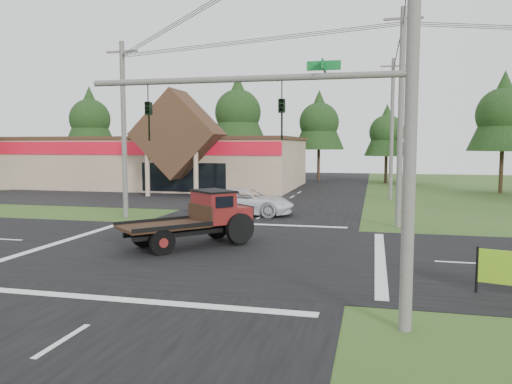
% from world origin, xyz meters
% --- Properties ---
extents(ground, '(120.00, 120.00, 0.00)m').
position_xyz_m(ground, '(0.00, 0.00, 0.00)').
color(ground, '#2F4A1A').
rests_on(ground, ground).
extents(road_ns, '(12.00, 120.00, 0.02)m').
position_xyz_m(road_ns, '(0.00, 0.00, 0.01)').
color(road_ns, black).
rests_on(road_ns, ground).
extents(road_ew, '(120.00, 12.00, 0.02)m').
position_xyz_m(road_ew, '(0.00, 0.00, 0.01)').
color(road_ew, black).
rests_on(road_ew, ground).
extents(parking_apron, '(28.00, 14.00, 0.02)m').
position_xyz_m(parking_apron, '(-14.00, 19.00, 0.01)').
color(parking_apron, black).
rests_on(parking_apron, ground).
extents(cvs_building, '(30.40, 18.20, 9.19)m').
position_xyz_m(cvs_building, '(-15.70, 29.57, 2.78)').
color(cvs_building, tan).
rests_on(cvs_building, ground).
extents(traffic_signal_mast, '(8.12, 0.24, 7.00)m').
position_xyz_m(traffic_signal_mast, '(5.82, -7.50, 4.43)').
color(traffic_signal_mast, '#595651').
rests_on(traffic_signal_mast, ground).
extents(utility_pole_nr, '(2.00, 0.30, 11.00)m').
position_xyz_m(utility_pole_nr, '(7.50, -7.50, 5.64)').
color(utility_pole_nr, '#595651').
rests_on(utility_pole_nr, ground).
extents(utility_pole_nw, '(2.00, 0.30, 10.50)m').
position_xyz_m(utility_pole_nw, '(-8.00, 8.00, 5.39)').
color(utility_pole_nw, '#595651').
rests_on(utility_pole_nw, ground).
extents(utility_pole_ne, '(2.00, 0.30, 11.50)m').
position_xyz_m(utility_pole_ne, '(8.00, 8.00, 5.89)').
color(utility_pole_ne, '#595651').
rests_on(utility_pole_ne, ground).
extents(utility_pole_n, '(2.00, 0.30, 11.20)m').
position_xyz_m(utility_pole_n, '(8.00, 22.00, 5.74)').
color(utility_pole_n, '#595651').
rests_on(utility_pole_n, ground).
extents(tree_row_a, '(6.72, 6.72, 12.12)m').
position_xyz_m(tree_row_a, '(-30.00, 40.00, 8.05)').
color(tree_row_a, '#332316').
rests_on(tree_row_a, ground).
extents(tree_row_b, '(5.60, 5.60, 10.10)m').
position_xyz_m(tree_row_b, '(-20.00, 42.00, 6.70)').
color(tree_row_b, '#332316').
rests_on(tree_row_b, ground).
extents(tree_row_c, '(7.28, 7.28, 13.13)m').
position_xyz_m(tree_row_c, '(-10.00, 41.00, 8.72)').
color(tree_row_c, '#332316').
rests_on(tree_row_c, ground).
extents(tree_row_d, '(6.16, 6.16, 11.11)m').
position_xyz_m(tree_row_d, '(0.00, 42.00, 7.38)').
color(tree_row_d, '#332316').
rests_on(tree_row_d, ground).
extents(tree_row_e, '(5.04, 5.04, 9.09)m').
position_xyz_m(tree_row_e, '(8.00, 40.00, 6.03)').
color(tree_row_e, '#332316').
rests_on(tree_row_e, ground).
extents(tree_side_ne, '(6.16, 6.16, 11.11)m').
position_xyz_m(tree_side_ne, '(18.00, 30.00, 7.38)').
color(tree_side_ne, '#332316').
rests_on(tree_side_ne, ground).
extents(antique_flatbed_truck, '(5.59, 5.83, 2.45)m').
position_xyz_m(antique_flatbed_truck, '(-0.99, 0.53, 1.22)').
color(antique_flatbed_truck, '#5D180D').
rests_on(antique_flatbed_truck, ground).
extents(white_pickup, '(6.02, 2.82, 1.66)m').
position_xyz_m(white_pickup, '(-1.11, 10.69, 0.83)').
color(white_pickup, silver).
rests_on(white_pickup, ground).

